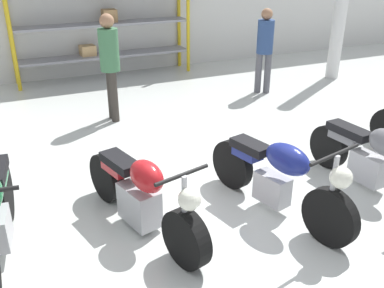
% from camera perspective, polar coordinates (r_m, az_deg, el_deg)
% --- Properties ---
extents(ground_plane, '(30.00, 30.00, 0.00)m').
position_cam_1_polar(ground_plane, '(4.77, 2.00, -9.50)').
color(ground_plane, silver).
extents(shelving_rack, '(3.90, 0.63, 2.32)m').
position_cam_1_polar(shelving_rack, '(9.92, -11.46, 15.51)').
color(shelving_rack, gold).
rests_on(shelving_rack, ground_plane).
extents(motorcycle_red, '(0.78, 2.02, 0.94)m').
position_cam_1_polar(motorcycle_red, '(4.40, -6.73, -6.82)').
color(motorcycle_red, black).
rests_on(motorcycle_red, ground_plane).
extents(motorcycle_blue, '(0.77, 1.99, 0.97)m').
position_cam_1_polar(motorcycle_blue, '(4.68, 11.49, -4.25)').
color(motorcycle_blue, black).
rests_on(motorcycle_blue, ground_plane).
extents(motorcycle_grey, '(0.57, 1.97, 0.94)m').
position_cam_1_polar(motorcycle_grey, '(5.51, 23.01, -1.73)').
color(motorcycle_grey, black).
rests_on(motorcycle_grey, ground_plane).
extents(person_browsing, '(0.32, 0.32, 1.77)m').
position_cam_1_polar(person_browsing, '(7.21, -10.92, 11.05)').
color(person_browsing, '#38332D').
rests_on(person_browsing, ground_plane).
extents(person_near_rack, '(0.44, 0.44, 1.66)m').
position_cam_1_polar(person_near_rack, '(8.70, 9.69, 12.95)').
color(person_near_rack, '#595960').
rests_on(person_near_rack, ground_plane).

